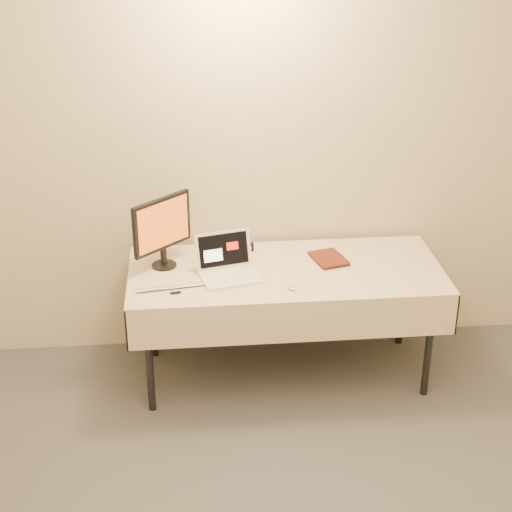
{
  "coord_description": "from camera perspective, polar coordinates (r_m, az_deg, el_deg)",
  "views": [
    {
      "loc": [
        -0.57,
        -2.07,
        2.82
      ],
      "look_at": [
        -0.18,
        1.99,
        0.86
      ],
      "focal_mm": 55.0,
      "sensor_mm": 36.0,
      "label": 1
    }
  ],
  "objects": [
    {
      "name": "back_wall",
      "position": [
        4.84,
        1.6,
        7.94
      ],
      "size": [
        4.0,
        0.1,
        2.7
      ],
      "primitive_type": "cube",
      "color": "beige",
      "rests_on": "ground"
    },
    {
      "name": "table",
      "position": [
        4.68,
        2.17,
        -1.65
      ],
      "size": [
        1.86,
        0.81,
        0.74
      ],
      "color": "black",
      "rests_on": "ground"
    },
    {
      "name": "laptop",
      "position": [
        4.56,
        -2.07,
        -0.73
      ],
      "size": [
        0.4,
        0.37,
        0.23
      ],
      "rotation": [
        0.0,
        0.0,
        0.24
      ],
      "color": "white",
      "rests_on": "table"
    },
    {
      "name": "monitor",
      "position": [
        4.61,
        -6.85,
        2.09
      ],
      "size": [
        0.33,
        0.3,
        0.43
      ],
      "rotation": [
        0.0,
        0.0,
        0.74
      ],
      "color": "black",
      "rests_on": "table"
    },
    {
      "name": "book",
      "position": [
        4.69,
        4.37,
        0.83
      ],
      "size": [
        0.18,
        0.07,
        0.24
      ],
      "primitive_type": "imported",
      "rotation": [
        0.0,
        0.0,
        0.26
      ],
      "color": "maroon",
      "rests_on": "table"
    },
    {
      "name": "alarm_clock",
      "position": [
        4.88,
        -0.82,
        0.67
      ],
      "size": [
        0.11,
        0.05,
        0.05
      ],
      "rotation": [
        0.0,
        0.0,
        -0.04
      ],
      "color": "black",
      "rests_on": "table"
    },
    {
      "name": "clicker",
      "position": [
        4.43,
        2.57,
        -2.29
      ],
      "size": [
        0.07,
        0.09,
        0.02
      ],
      "primitive_type": "ellipsoid",
      "rotation": [
        0.0,
        0.0,
        0.4
      ],
      "color": "silver",
      "rests_on": "table"
    },
    {
      "name": "paper_form",
      "position": [
        4.73,
        5.62,
        -0.61
      ],
      "size": [
        0.15,
        0.3,
        0.0
      ],
      "primitive_type": "cube",
      "rotation": [
        0.0,
        0.0,
        0.15
      ],
      "color": "#C9EDBC",
      "rests_on": "table"
    },
    {
      "name": "usb_dongle",
      "position": [
        4.4,
        -5.87,
        -2.68
      ],
      "size": [
        0.06,
        0.03,
        0.01
      ],
      "primitive_type": "cube",
      "rotation": [
        0.0,
        0.0,
        0.17
      ],
      "color": "black",
      "rests_on": "table"
    }
  ]
}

